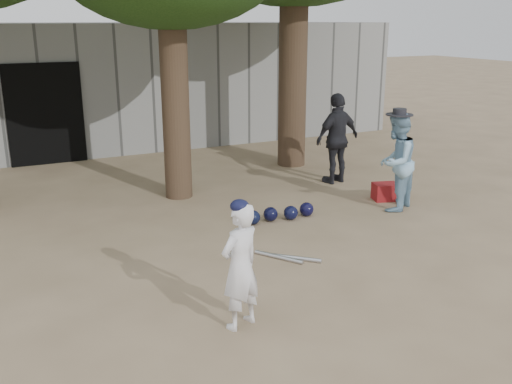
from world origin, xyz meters
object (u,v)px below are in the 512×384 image
boy_player (240,266)px  red_bag (385,192)px  spectator_dark (337,139)px  spectator_blue (396,162)px

boy_player → red_bag: boy_player is taller
boy_player → spectator_dark: bearing=-154.6°
boy_player → spectator_dark: spectator_dark is taller
boy_player → red_bag: (4.11, 2.85, -0.52)m
boy_player → spectator_blue: spectator_blue is taller
spectator_dark → red_bag: spectator_dark is taller
spectator_blue → red_bag: (0.21, 0.48, -0.67)m
red_bag → spectator_dark: bearing=96.3°
spectator_dark → boy_player: bearing=36.8°
boy_player → red_bag: 5.03m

